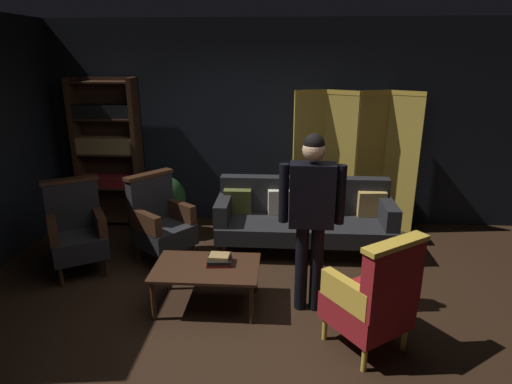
# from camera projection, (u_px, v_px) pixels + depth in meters

# --- Properties ---
(ground_plane) EXTENTS (10.00, 10.00, 0.00)m
(ground_plane) POSITION_uv_depth(u_px,v_px,m) (251.00, 313.00, 4.07)
(ground_plane) COLOR black
(back_wall) EXTENTS (7.20, 0.10, 2.80)m
(back_wall) POSITION_uv_depth(u_px,v_px,m) (264.00, 125.00, 5.97)
(back_wall) COLOR black
(back_wall) RESTS_ON ground_plane
(folding_screen) EXTENTS (1.66, 0.32, 1.90)m
(folding_screen) POSITION_uv_depth(u_px,v_px,m) (354.00, 159.00, 5.80)
(folding_screen) COLOR #B29338
(folding_screen) RESTS_ON ground_plane
(bookshelf) EXTENTS (0.90, 0.32, 2.05)m
(bookshelf) POSITION_uv_depth(u_px,v_px,m) (108.00, 150.00, 5.96)
(bookshelf) COLOR #382114
(bookshelf) RESTS_ON ground_plane
(velvet_couch) EXTENTS (2.12, 0.78, 0.88)m
(velvet_couch) POSITION_uv_depth(u_px,v_px,m) (304.00, 215.00, 5.28)
(velvet_couch) COLOR #382114
(velvet_couch) RESTS_ON ground_plane
(coffee_table) EXTENTS (1.00, 0.64, 0.42)m
(coffee_table) POSITION_uv_depth(u_px,v_px,m) (206.00, 271.00, 4.09)
(coffee_table) COLOR #382114
(coffee_table) RESTS_ON ground_plane
(armchair_gilt_accent) EXTENTS (0.81, 0.81, 1.04)m
(armchair_gilt_accent) POSITION_uv_depth(u_px,v_px,m) (374.00, 297.00, 3.43)
(armchair_gilt_accent) COLOR gold
(armchair_gilt_accent) RESTS_ON ground_plane
(armchair_wing_left) EXTENTS (0.79, 0.79, 1.04)m
(armchair_wing_left) POSITION_uv_depth(u_px,v_px,m) (77.00, 230.00, 4.74)
(armchair_wing_left) COLOR #382114
(armchair_wing_left) RESTS_ON ground_plane
(armchair_wing_right) EXTENTS (0.81, 0.81, 1.04)m
(armchair_wing_right) POSITION_uv_depth(u_px,v_px,m) (160.00, 221.00, 4.98)
(armchair_wing_right) COLOR #382114
(armchair_wing_right) RESTS_ON ground_plane
(standing_figure) EXTENTS (0.59, 0.24, 1.70)m
(standing_figure) POSITION_uv_depth(u_px,v_px,m) (311.00, 208.00, 3.84)
(standing_figure) COLOR black
(standing_figure) RESTS_ON ground_plane
(potted_plant) EXTENTS (0.52, 0.52, 0.81)m
(potted_plant) POSITION_uv_depth(u_px,v_px,m) (166.00, 202.00, 5.70)
(potted_plant) COLOR brown
(potted_plant) RESTS_ON ground_plane
(book_red_leather) EXTENTS (0.26, 0.22, 0.02)m
(book_red_leather) POSITION_uv_depth(u_px,v_px,m) (220.00, 262.00, 4.12)
(book_red_leather) COLOR maroon
(book_red_leather) RESTS_ON coffee_table
(book_black_cloth) EXTENTS (0.24, 0.22, 0.04)m
(book_black_cloth) POSITION_uv_depth(u_px,v_px,m) (220.00, 260.00, 4.11)
(book_black_cloth) COLOR black
(book_black_cloth) RESTS_ON book_red_leather
(book_tan_leather) EXTENTS (0.19, 0.16, 0.03)m
(book_tan_leather) POSITION_uv_depth(u_px,v_px,m) (219.00, 256.00, 4.10)
(book_tan_leather) COLOR #9E7A47
(book_tan_leather) RESTS_ON book_black_cloth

